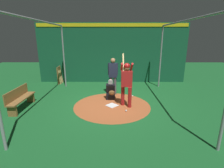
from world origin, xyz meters
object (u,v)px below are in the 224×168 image
(umpire, at_px, (113,74))
(catcher, at_px, (111,91))
(home_plate, at_px, (112,105))
(baseball_1, at_px, (126,111))
(baseball_2, at_px, (132,96))
(batter, at_px, (126,80))
(bench, at_px, (20,98))
(baseball_0, at_px, (122,101))
(bat_rack, at_px, (60,75))

(umpire, bearing_deg, catcher, -8.74)
(home_plate, relative_size, umpire, 0.23)
(umpire, height_order, baseball_1, umpire)
(catcher, height_order, baseball_2, catcher)
(home_plate, height_order, baseball_2, baseball_2)
(home_plate, bearing_deg, umpire, 178.44)
(home_plate, relative_size, baseball_2, 5.68)
(batter, xyz_separation_m, bench, (0.28, -4.26, -0.67))
(catcher, relative_size, baseball_0, 12.85)
(baseball_0, bearing_deg, baseball_1, 6.78)
(bat_rack, height_order, bench, bat_rack)
(batter, bearing_deg, baseball_1, -3.57)
(bench, distance_m, baseball_1, 4.25)
(umpire, distance_m, bat_rack, 4.03)
(bench, bearing_deg, bat_rack, 174.22)
(home_plate, height_order, batter, batter)
(umpire, bearing_deg, batter, 19.64)
(bat_rack, distance_m, baseball_2, 5.03)
(batter, height_order, bat_rack, batter)
(home_plate, distance_m, catcher, 0.88)
(umpire, xyz_separation_m, bench, (1.80, -3.71, -0.59))
(catcher, distance_m, bench, 3.77)
(bench, xyz_separation_m, baseball_1, (0.30, 4.22, -0.40))
(bat_rack, relative_size, baseball_2, 14.32)
(batter, height_order, baseball_0, batter)
(home_plate, bearing_deg, bench, -85.33)
(bat_rack, bearing_deg, catcher, 47.31)
(baseball_1, xyz_separation_m, baseball_2, (-1.71, 0.44, 0.00))
(baseball_1, bearing_deg, batter, 176.43)
(home_plate, xyz_separation_m, bat_rack, (-3.75, -3.26, 0.48))
(umpire, bearing_deg, baseball_0, 19.33)
(bench, height_order, baseball_0, bench)
(catcher, height_order, bench, catcher)
(baseball_0, bearing_deg, catcher, -129.76)
(umpire, xyz_separation_m, bat_rack, (-2.25, -3.30, -0.54))
(umpire, bearing_deg, bench, -64.12)
(home_plate, relative_size, bat_rack, 0.40)
(baseball_0, relative_size, baseball_1, 1.00)
(batter, distance_m, bench, 4.32)
(catcher, height_order, umpire, umpire)
(batter, bearing_deg, baseball_0, -159.54)
(bat_rack, xyz_separation_m, baseball_1, (4.35, 3.81, -0.45))
(catcher, relative_size, baseball_2, 12.85)
(catcher, height_order, baseball_0, catcher)
(catcher, xyz_separation_m, bench, (1.10, -3.61, 0.07))
(home_plate, distance_m, baseball_2, 1.49)
(batter, relative_size, baseball_1, 29.02)
(bat_rack, distance_m, baseball_1, 5.80)
(bat_rack, height_order, baseball_0, bat_rack)
(baseball_0, bearing_deg, batter, 20.46)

